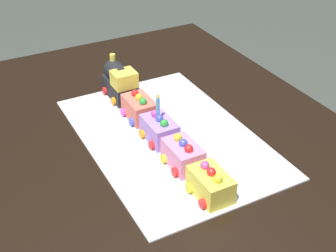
# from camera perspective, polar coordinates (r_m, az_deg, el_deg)

# --- Properties ---
(dining_table) EXTENTS (1.40, 1.00, 0.74)m
(dining_table) POSITION_cam_1_polar(r_m,az_deg,el_deg) (1.22, -0.69, -6.85)
(dining_table) COLOR black
(dining_table) RESTS_ON ground
(cake_board) EXTENTS (0.60, 0.40, 0.00)m
(cake_board) POSITION_cam_1_polar(r_m,az_deg,el_deg) (1.19, -0.00, -1.29)
(cake_board) COLOR silver
(cake_board) RESTS_ON dining_table
(cake_locomotive) EXTENTS (0.14, 0.08, 0.12)m
(cake_locomotive) POSITION_cam_1_polar(r_m,az_deg,el_deg) (1.35, -5.87, 5.33)
(cake_locomotive) COLOR #232328
(cake_locomotive) RESTS_ON cake_board
(cake_car_gondola_coral) EXTENTS (0.10, 0.08, 0.07)m
(cake_car_gondola_coral) POSITION_cam_1_polar(r_m,az_deg,el_deg) (1.25, -3.51, 2.20)
(cake_car_gondola_coral) COLOR #F27260
(cake_car_gondola_coral) RESTS_ON cake_board
(cake_car_tanker_lavender) EXTENTS (0.10, 0.08, 0.07)m
(cake_car_tanker_lavender) POSITION_cam_1_polar(r_m,az_deg,el_deg) (1.16, -1.04, -0.44)
(cake_car_tanker_lavender) COLOR #AD84E0
(cake_car_tanker_lavender) RESTS_ON cake_board
(cake_car_hopper_bubblegum) EXTENTS (0.10, 0.08, 0.07)m
(cake_car_hopper_bubblegum) POSITION_cam_1_polar(r_m,az_deg,el_deg) (1.08, 1.83, -3.50)
(cake_car_hopper_bubblegum) COLOR pink
(cake_car_hopper_bubblegum) RESTS_ON cake_board
(cake_car_flatbed_lemon) EXTENTS (0.10, 0.08, 0.07)m
(cake_car_flatbed_lemon) POSITION_cam_1_polar(r_m,az_deg,el_deg) (1.00, 5.20, -7.06)
(cake_car_flatbed_lemon) COLOR #F4E04C
(cake_car_flatbed_lemon) RESTS_ON cake_board
(birthday_candle) EXTENTS (0.01, 0.01, 0.06)m
(birthday_candle) POSITION_cam_1_polar(r_m,az_deg,el_deg) (1.13, -1.24, 2.71)
(birthday_candle) COLOR #4CA5E5
(birthday_candle) RESTS_ON cake_car_tanker_lavender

